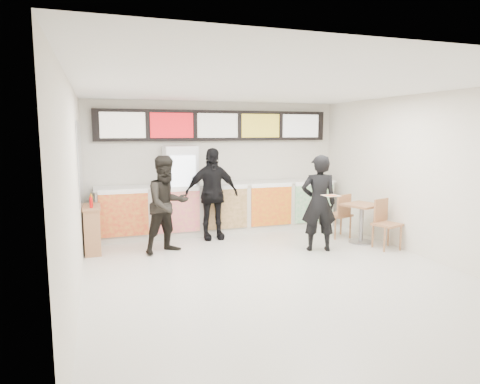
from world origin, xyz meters
name	(u,v)px	position (x,y,z in m)	size (l,w,h in m)	color
floor	(274,273)	(0.00, 0.00, 0.00)	(7.00, 7.00, 0.00)	beige
ceiling	(276,87)	(0.00, 0.00, 3.00)	(7.00, 7.00, 0.00)	white
wall_back	(216,166)	(0.00, 3.50, 1.50)	(6.00, 6.00, 0.00)	silver
wall_left	(74,191)	(-3.00, 0.00, 1.50)	(7.00, 7.00, 0.00)	silver
wall_right	(426,177)	(3.00, 0.00, 1.50)	(7.00, 7.00, 0.00)	silver
service_counter	(221,208)	(0.00, 3.09, 0.57)	(5.56, 0.77, 1.14)	silver
menu_board	(217,126)	(0.00, 3.41, 2.45)	(5.50, 0.14, 0.70)	black
drinks_fridge	(181,191)	(-0.93, 3.11, 1.00)	(0.70, 0.67, 2.00)	white
mirror_panel	(80,161)	(-2.99, 2.45, 1.75)	(0.01, 2.00, 1.50)	#B2B7BF
customer_main	(319,203)	(1.36, 1.00, 0.94)	(0.68, 0.45, 1.87)	black
customer_left	(167,205)	(-1.45, 1.80, 0.93)	(0.91, 0.71, 1.87)	black
customer_mid	(212,194)	(-0.37, 2.55, 0.99)	(1.16, 0.48, 1.97)	black
pizza_slice	(331,195)	(1.36, 0.55, 1.16)	(0.36, 0.36, 0.02)	beige
cafe_table	(362,216)	(2.50, 1.22, 0.57)	(0.99, 1.73, 0.98)	#A8754D
condiment_ledge	(93,229)	(-2.82, 2.27, 0.46)	(0.33, 0.81, 1.08)	#A8754D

